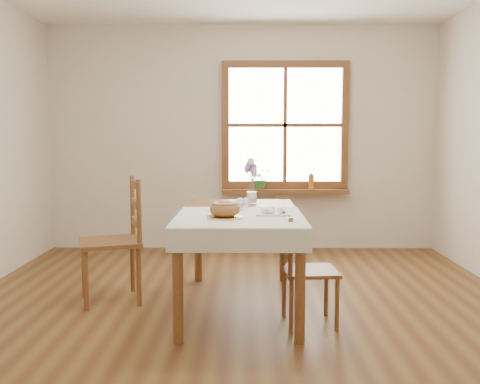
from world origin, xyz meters
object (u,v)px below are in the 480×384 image
object	(u,v)px
chair_left	(110,240)
flower_vase	(252,198)
chair_right	(310,269)
dining_table	(240,222)
bread_plate	(225,217)

from	to	relation	value
chair_left	flower_vase	bearing A→B (deg)	88.04
chair_left	flower_vase	world-z (taller)	chair_left
chair_left	chair_right	bearing A→B (deg)	52.73
dining_table	chair_right	bearing A→B (deg)	-37.39
chair_left	bread_plate	xyz separation A→B (m)	(0.94, -0.53, 0.27)
flower_vase	chair_right	bearing A→B (deg)	-65.01
chair_right	bread_plate	bearing A→B (deg)	87.17
chair_right	bread_plate	xyz separation A→B (m)	(-0.60, -0.02, 0.37)
dining_table	chair_right	size ratio (longest dim) A/B	2.03
chair_left	bread_plate	world-z (taller)	chair_left
chair_right	bread_plate	size ratio (longest dim) A/B	3.18
dining_table	flower_vase	bearing A→B (deg)	78.69
chair_left	bread_plate	distance (m)	1.12
bread_plate	dining_table	bearing A→B (deg)	75.77
dining_table	chair_left	distance (m)	1.07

